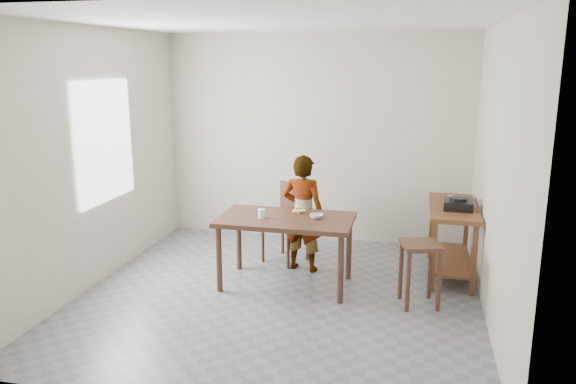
% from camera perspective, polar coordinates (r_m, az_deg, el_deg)
% --- Properties ---
extents(floor, '(4.00, 4.00, 0.04)m').
position_cam_1_polar(floor, '(5.85, -0.90, -10.66)').
color(floor, slate).
rests_on(floor, ground).
extents(ceiling, '(4.00, 4.00, 0.04)m').
position_cam_1_polar(ceiling, '(5.36, -1.01, 17.20)').
color(ceiling, white).
rests_on(ceiling, wall_back).
extents(wall_back, '(4.00, 0.04, 2.70)m').
position_cam_1_polar(wall_back, '(7.39, 2.85, 5.45)').
color(wall_back, beige).
rests_on(wall_back, ground).
extents(wall_front, '(4.00, 0.04, 2.70)m').
position_cam_1_polar(wall_front, '(3.57, -8.82, -3.21)').
color(wall_front, beige).
rests_on(wall_front, ground).
extents(wall_left, '(0.04, 4.00, 2.70)m').
position_cam_1_polar(wall_left, '(6.24, -19.30, 3.27)').
color(wall_left, beige).
rests_on(wall_left, ground).
extents(wall_right, '(0.04, 4.00, 2.70)m').
position_cam_1_polar(wall_right, '(5.33, 20.62, 1.58)').
color(wall_right, beige).
rests_on(wall_right, ground).
extents(window_pane, '(0.02, 1.10, 1.30)m').
position_cam_1_polar(window_pane, '(6.36, -18.07, 4.91)').
color(window_pane, white).
rests_on(window_pane, wall_left).
extents(dining_table, '(1.40, 0.80, 0.75)m').
position_cam_1_polar(dining_table, '(5.98, -0.22, -6.06)').
color(dining_table, '#41261A').
rests_on(dining_table, floor).
extents(prep_counter, '(0.50, 1.20, 0.80)m').
position_cam_1_polar(prep_counter, '(6.50, 16.23, -4.75)').
color(prep_counter, brown).
rests_on(prep_counter, floor).
extents(child, '(0.54, 0.40, 1.34)m').
position_cam_1_polar(child, '(6.32, 1.53, -2.18)').
color(child, white).
rests_on(child, floor).
extents(dining_chair, '(0.59, 0.59, 0.92)m').
position_cam_1_polar(dining_chair, '(6.66, -0.28, -3.26)').
color(dining_chair, '#41261A').
rests_on(dining_chair, floor).
extents(stool, '(0.44, 0.44, 0.64)m').
position_cam_1_polar(stool, '(5.67, 13.22, -8.12)').
color(stool, '#41261A').
rests_on(stool, floor).
extents(glass_tumbler, '(0.10, 0.10, 0.09)m').
position_cam_1_polar(glass_tumbler, '(5.84, -2.69, -2.20)').
color(glass_tumbler, white).
rests_on(glass_tumbler, dining_table).
extents(small_bowl, '(0.17, 0.17, 0.04)m').
position_cam_1_polar(small_bowl, '(5.83, 2.90, -2.48)').
color(small_bowl, silver).
rests_on(small_bowl, dining_table).
extents(banana, '(0.17, 0.13, 0.06)m').
position_cam_1_polar(banana, '(6.02, 1.12, -1.90)').
color(banana, gold).
rests_on(banana, dining_table).
extents(serving_bowl, '(0.27, 0.27, 0.05)m').
position_cam_1_polar(serving_bowl, '(6.56, 16.54, -0.77)').
color(serving_bowl, silver).
rests_on(serving_bowl, prep_counter).
extents(gas_burner, '(0.31, 0.31, 0.10)m').
position_cam_1_polar(gas_burner, '(6.25, 16.90, -1.23)').
color(gas_burner, black).
rests_on(gas_burner, prep_counter).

